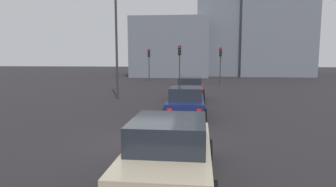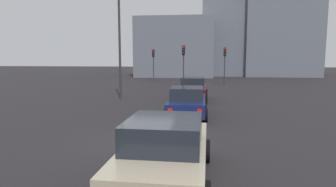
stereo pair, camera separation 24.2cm
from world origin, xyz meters
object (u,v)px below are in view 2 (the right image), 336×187
at_px(car_maroon_left_lead, 193,89).
at_px(traffic_light_far_left, 183,57).
at_px(traffic_light_near_right, 225,58).
at_px(traffic_light_near_left, 153,58).
at_px(street_lamp_kerbside, 119,34).
at_px(car_beige_left_third, 165,151).
at_px(car_navy_left_second, 187,102).

xyz_separation_m(car_maroon_left_lead, traffic_light_far_left, (8.47, 1.23, 2.15)).
bearing_deg(traffic_light_near_right, traffic_light_near_left, -112.96).
bearing_deg(traffic_light_near_right, street_lamp_kerbside, -33.10).
height_order(car_beige_left_third, street_lamp_kerbside, street_lamp_kerbside).
bearing_deg(car_navy_left_second, traffic_light_far_left, 4.34).
distance_m(traffic_light_near_left, traffic_light_far_left, 7.93).
height_order(traffic_light_near_left, traffic_light_near_right, traffic_light_near_right).
relative_size(car_maroon_left_lead, street_lamp_kerbside, 0.56).
distance_m(car_navy_left_second, car_beige_left_third, 7.79).
bearing_deg(traffic_light_near_right, car_maroon_left_lead, -11.76).
bearing_deg(car_maroon_left_lead, traffic_light_near_right, -13.62).
bearing_deg(traffic_light_far_left, traffic_light_near_right, 128.38).
height_order(car_beige_left_third, traffic_light_near_left, traffic_light_near_left).
bearing_deg(traffic_light_far_left, street_lamp_kerbside, -20.61).
height_order(car_maroon_left_lead, traffic_light_near_left, traffic_light_near_left).
bearing_deg(traffic_light_far_left, car_beige_left_third, 7.19).
distance_m(car_beige_left_third, traffic_light_far_left, 22.02).
height_order(car_beige_left_third, traffic_light_far_left, traffic_light_far_left).
distance_m(car_maroon_left_lead, car_beige_left_third, 13.42).
bearing_deg(traffic_light_near_left, street_lamp_kerbside, 2.38).
relative_size(car_navy_left_second, traffic_light_far_left, 1.03).
relative_size(traffic_light_near_right, traffic_light_far_left, 0.97).
distance_m(car_navy_left_second, traffic_light_far_left, 14.32).
height_order(car_maroon_left_lead, car_beige_left_third, car_maroon_left_lead).
distance_m(car_navy_left_second, street_lamp_kerbside, 8.56).
height_order(car_maroon_left_lead, traffic_light_near_right, traffic_light_near_right).
relative_size(car_beige_left_third, traffic_light_near_left, 1.19).
relative_size(car_navy_left_second, traffic_light_near_left, 1.08).
bearing_deg(car_navy_left_second, car_maroon_left_lead, -1.25).
bearing_deg(traffic_light_near_left, car_navy_left_second, 15.76).
relative_size(traffic_light_near_left, street_lamp_kerbside, 0.49).
distance_m(traffic_light_near_right, street_lamp_kerbside, 13.88).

